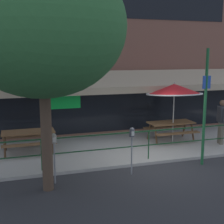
{
  "coord_description": "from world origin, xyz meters",
  "views": [
    {
      "loc": [
        -4.11,
        -8.76,
        3.48
      ],
      "look_at": [
        -0.85,
        1.6,
        1.5
      ],
      "focal_mm": 50.0,
      "sensor_mm": 36.0,
      "label": 1
    }
  ],
  "objects_px": {
    "patio_umbrella_centre": "(174,90)",
    "parking_meter_near": "(54,143)",
    "picnic_table_left": "(28,136)",
    "street_sign_pole": "(205,106)",
    "parking_meter_far": "(132,137)",
    "pedestrian_walking": "(221,120)",
    "street_tree_curbside": "(47,15)",
    "picnic_table_centre": "(171,126)"
  },
  "relations": [
    {
      "from": "pedestrian_walking",
      "to": "parking_meter_near",
      "type": "height_order",
      "value": "pedestrian_walking"
    },
    {
      "from": "picnic_table_centre",
      "to": "street_tree_curbside",
      "type": "distance_m",
      "value": 6.98
    },
    {
      "from": "street_sign_pole",
      "to": "patio_umbrella_centre",
      "type": "bearing_deg",
      "value": 84.84
    },
    {
      "from": "picnic_table_left",
      "to": "pedestrian_walking",
      "type": "distance_m",
      "value": 7.22
    },
    {
      "from": "picnic_table_left",
      "to": "street_tree_curbside",
      "type": "xyz_separation_m",
      "value": [
        0.46,
        -3.22,
        3.7
      ]
    },
    {
      "from": "patio_umbrella_centre",
      "to": "parking_meter_near",
      "type": "distance_m",
      "value": 5.63
    },
    {
      "from": "parking_meter_near",
      "to": "picnic_table_centre",
      "type": "bearing_deg",
      "value": 28.32
    },
    {
      "from": "parking_meter_near",
      "to": "parking_meter_far",
      "type": "height_order",
      "value": "same"
    },
    {
      "from": "pedestrian_walking",
      "to": "street_sign_pole",
      "type": "xyz_separation_m",
      "value": [
        -1.84,
        -1.57,
        0.85
      ]
    },
    {
      "from": "parking_meter_far",
      "to": "parking_meter_near",
      "type": "bearing_deg",
      "value": 180.0
    },
    {
      "from": "parking_meter_far",
      "to": "street_tree_curbside",
      "type": "relative_size",
      "value": 0.22
    },
    {
      "from": "street_sign_pole",
      "to": "pedestrian_walking",
      "type": "bearing_deg",
      "value": 40.58
    },
    {
      "from": "pedestrian_walking",
      "to": "street_tree_curbside",
      "type": "bearing_deg",
      "value": -162.52
    },
    {
      "from": "street_tree_curbside",
      "to": "parking_meter_far",
      "type": "bearing_deg",
      "value": 10.19
    },
    {
      "from": "picnic_table_centre",
      "to": "pedestrian_walking",
      "type": "relative_size",
      "value": 1.05
    },
    {
      "from": "parking_meter_near",
      "to": "street_sign_pole",
      "type": "distance_m",
      "value": 4.79
    },
    {
      "from": "parking_meter_far",
      "to": "street_tree_curbside",
      "type": "distance_m",
      "value": 4.04
    },
    {
      "from": "picnic_table_left",
      "to": "patio_umbrella_centre",
      "type": "xyz_separation_m",
      "value": [
        5.5,
        -0.3,
        1.47
      ]
    },
    {
      "from": "patio_umbrella_centre",
      "to": "street_sign_pole",
      "type": "xyz_separation_m",
      "value": [
        -0.22,
        -2.39,
        -0.28
      ]
    },
    {
      "from": "patio_umbrella_centre",
      "to": "parking_meter_far",
      "type": "distance_m",
      "value": 3.81
    },
    {
      "from": "parking_meter_far",
      "to": "pedestrian_walking",
      "type": "bearing_deg",
      "value": 21.24
    },
    {
      "from": "patio_umbrella_centre",
      "to": "parking_meter_near",
      "type": "xyz_separation_m",
      "value": [
        -4.94,
        -2.49,
        -1.03
      ]
    },
    {
      "from": "picnic_table_centre",
      "to": "parking_meter_near",
      "type": "bearing_deg",
      "value": -151.68
    },
    {
      "from": "picnic_table_centre",
      "to": "patio_umbrella_centre",
      "type": "bearing_deg",
      "value": -90.0
    },
    {
      "from": "picnic_table_left",
      "to": "patio_umbrella_centre",
      "type": "height_order",
      "value": "patio_umbrella_centre"
    },
    {
      "from": "patio_umbrella_centre",
      "to": "street_tree_curbside",
      "type": "xyz_separation_m",
      "value": [
        -5.05,
        -2.92,
        2.23
      ]
    },
    {
      "from": "street_sign_pole",
      "to": "street_tree_curbside",
      "type": "relative_size",
      "value": 0.56
    },
    {
      "from": "picnic_table_centre",
      "to": "parking_meter_near",
      "type": "height_order",
      "value": "parking_meter_near"
    },
    {
      "from": "picnic_table_centre",
      "to": "street_sign_pole",
      "type": "relative_size",
      "value": 0.49
    },
    {
      "from": "patio_umbrella_centre",
      "to": "street_tree_curbside",
      "type": "distance_m",
      "value": 6.24
    },
    {
      "from": "parking_meter_near",
      "to": "street_sign_pole",
      "type": "xyz_separation_m",
      "value": [
        4.73,
        0.1,
        0.76
      ]
    },
    {
      "from": "parking_meter_near",
      "to": "pedestrian_walking",
      "type": "bearing_deg",
      "value": 14.33
    },
    {
      "from": "picnic_table_centre",
      "to": "pedestrian_walking",
      "type": "height_order",
      "value": "pedestrian_walking"
    },
    {
      "from": "picnic_table_left",
      "to": "parking_meter_near",
      "type": "relative_size",
      "value": 1.27
    },
    {
      "from": "picnic_table_centre",
      "to": "parking_meter_far",
      "type": "bearing_deg",
      "value": -135.33
    },
    {
      "from": "picnic_table_left",
      "to": "pedestrian_walking",
      "type": "height_order",
      "value": "pedestrian_walking"
    },
    {
      "from": "patio_umbrella_centre",
      "to": "parking_meter_far",
      "type": "height_order",
      "value": "patio_umbrella_centre"
    },
    {
      "from": "picnic_table_centre",
      "to": "street_tree_curbside",
      "type": "bearing_deg",
      "value": -148.55
    },
    {
      "from": "picnic_table_centre",
      "to": "street_sign_pole",
      "type": "xyz_separation_m",
      "value": [
        -0.22,
        -2.56,
        1.2
      ]
    },
    {
      "from": "picnic_table_left",
      "to": "patio_umbrella_centre",
      "type": "distance_m",
      "value": 5.7
    },
    {
      "from": "patio_umbrella_centre",
      "to": "picnic_table_left",
      "type": "bearing_deg",
      "value": 176.86
    },
    {
      "from": "parking_meter_near",
      "to": "street_sign_pole",
      "type": "relative_size",
      "value": 0.38
    }
  ]
}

